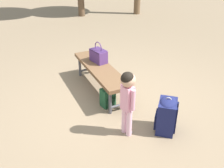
{
  "coord_description": "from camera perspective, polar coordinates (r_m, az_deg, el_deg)",
  "views": [
    {
      "loc": [
        3.21,
        -1.09,
        2.3
      ],
      "look_at": [
        -0.0,
        -0.16,
        0.45
      ],
      "focal_mm": 41.15,
      "sensor_mm": 36.0,
      "label": 1
    }
  ],
  "objects": [
    {
      "name": "ground_plane",
      "position": [
        4.1,
        2.14,
        -5.23
      ],
      "size": [
        40.0,
        40.0,
        0.0
      ],
      "primitive_type": "plane",
      "color": "#7F6B51",
      "rests_on": "ground"
    },
    {
      "name": "backpack_small",
      "position": [
        4.05,
        -0.94,
        -2.68
      ],
      "size": [
        0.23,
        0.25,
        0.36
      ],
      "color": "#1E4C2D",
      "rests_on": "ground"
    },
    {
      "name": "park_bench",
      "position": [
        4.37,
        -2.59,
        3.04
      ],
      "size": [
        1.64,
        0.64,
        0.45
      ],
      "color": "brown",
      "rests_on": "ground"
    },
    {
      "name": "backpack_large",
      "position": [
        3.56,
        12.03,
        -6.61
      ],
      "size": [
        0.4,
        0.37,
        0.54
      ],
      "color": "#191E4C",
      "rests_on": "ground"
    },
    {
      "name": "child_standing",
      "position": [
        3.24,
        3.48,
        -2.3
      ],
      "size": [
        0.24,
        0.19,
        0.94
      ],
      "color": "#E5B2C6",
      "rests_on": "ground"
    },
    {
      "name": "handbag",
      "position": [
        4.51,
        -3.02,
        6.43
      ],
      "size": [
        0.36,
        0.28,
        0.37
      ],
      "color": "#4C2D66",
      "rests_on": "park_bench"
    }
  ]
}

